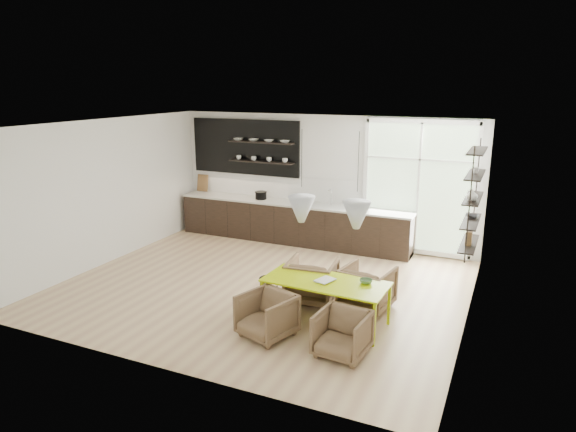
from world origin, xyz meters
The scene contains 11 objects.
room centered at (0.58, 1.10, 1.46)m, with size 7.02×6.01×2.91m.
kitchen_run centered at (-0.69, 2.69, 0.60)m, with size 5.54×0.69×2.75m.
right_shelving centered at (3.36, 1.17, 1.65)m, with size 0.26×1.22×1.90m.
dining_table centered at (1.52, -0.90, 0.63)m, with size 1.90×0.92×0.68m.
armchair_back_left centered at (1.04, -0.24, 0.37)m, with size 0.79×0.81×0.74m, color brown.
armchair_back_right centered at (1.96, -0.13, 0.36)m, with size 0.76×0.79×0.71m, color brown.
armchair_front_left centered at (0.90, -1.66, 0.33)m, with size 0.70×0.72×0.65m, color brown.
armchair_front_right centered at (2.06, -1.72, 0.31)m, with size 0.66×0.68×0.62m, color brown.
wire_stool centered at (0.40, -0.58, 0.28)m, with size 0.34×0.34×0.43m.
table_book centered at (1.41, -0.87, 0.69)m, with size 0.22×0.30×0.03m, color white.
table_bowl centered at (2.10, -0.73, 0.71)m, with size 0.19×0.19×0.06m, color #537A49.
Camera 1 is at (3.97, -7.73, 3.59)m, focal length 32.00 mm.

